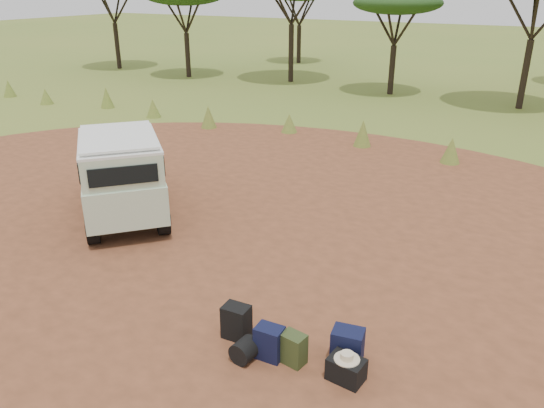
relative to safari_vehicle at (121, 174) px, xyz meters
The scene contains 12 objects.
ground 3.23m from the safari_vehicle, 12.07° to the right, with size 140.00×140.00×0.00m, color olive.
dirt_clearing 3.22m from the safari_vehicle, 12.07° to the right, with size 23.00×23.00×0.01m, color brown.
grass_fringe 8.63m from the safari_vehicle, 68.82° to the left, with size 36.60×1.60×0.90m.
safari_vehicle is the anchor object (origin of this frame).
walking_staff 1.27m from the safari_vehicle, 156.76° to the left, with size 0.04×0.04×1.53m, color brown.
backpack_black 5.74m from the safari_vehicle, 29.27° to the right, with size 0.41×0.30×0.56m, color black.
backpack_navy 6.43m from the safari_vehicle, 27.63° to the right, with size 0.40×0.29×0.53m, color #101233.
backpack_olive 6.72m from the safari_vehicle, 25.71° to the right, with size 0.35×0.25×0.49m, color #34441F.
duffel_navy 7.15m from the safari_vehicle, 20.15° to the right, with size 0.45×0.34×0.51m, color #101233.
hard_case 7.45m from the safari_vehicle, 22.73° to the right, with size 0.49×0.35×0.35m, color black.
stuff_sack 6.30m from the safari_vehicle, 30.71° to the right, with size 0.34×0.34×0.34m, color black.
safari_hat 7.43m from the safari_vehicle, 22.73° to the right, with size 0.36×0.36×0.11m.
Camera 1 is at (5.81, -7.87, 5.14)m, focal length 35.00 mm.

